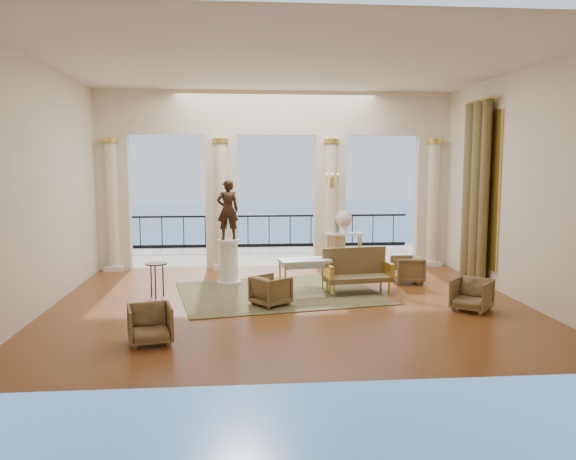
{
  "coord_description": "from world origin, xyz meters",
  "views": [
    {
      "loc": [
        -0.93,
        -10.59,
        2.69
      ],
      "look_at": [
        0.03,
        0.6,
        1.35
      ],
      "focal_mm": 35.0,
      "sensor_mm": 36.0,
      "label": 1
    }
  ],
  "objects": [
    {
      "name": "armchair_b",
      "position": [
        3.28,
        -0.87,
        0.33
      ],
      "size": [
        0.87,
        0.87,
        0.65
      ],
      "primitive_type": "imported",
      "rotation": [
        0.0,
        0.0,
        -0.72
      ],
      "color": "#4A3B23",
      "rests_on": "ground"
    },
    {
      "name": "armchair_a",
      "position": [
        -2.29,
        -2.27,
        0.32
      ],
      "size": [
        0.75,
        0.72,
        0.65
      ],
      "primitive_type": "imported",
      "rotation": [
        0.0,
        0.0,
        0.25
      ],
      "color": "#4A3B23",
      "rests_on": "ground"
    },
    {
      "name": "window_frame",
      "position": [
        4.47,
        1.5,
        2.1
      ],
      "size": [
        0.04,
        1.6,
        3.4
      ],
      "primitive_type": "cube",
      "color": "gold",
      "rests_on": "room_walls"
    },
    {
      "name": "headland",
      "position": [
        -30.0,
        70.0,
        -3.0
      ],
      "size": [
        22.0,
        18.0,
        6.0
      ],
      "primitive_type": "cube",
      "color": "black",
      "rests_on": "sea"
    },
    {
      "name": "console_table",
      "position": [
        1.72,
        3.55,
        0.76
      ],
      "size": [
        0.96,
        0.38,
        0.91
      ],
      "rotation": [
        0.0,
        0.0,
        0.0
      ],
      "color": "silver",
      "rests_on": "ground"
    },
    {
      "name": "curtain",
      "position": [
        4.28,
        1.5,
        2.02
      ],
      "size": [
        0.33,
        1.4,
        4.09
      ],
      "color": "brown",
      "rests_on": "ground"
    },
    {
      "name": "side_table",
      "position": [
        -2.62,
        0.68,
        0.6
      ],
      "size": [
        0.43,
        0.43,
        0.7
      ],
      "color": "black",
      "rests_on": "ground"
    },
    {
      "name": "terrace",
      "position": [
        0.0,
        5.8,
        -0.05
      ],
      "size": [
        10.0,
        3.6,
        0.1
      ],
      "primitive_type": "cube",
      "color": "#B7AC97",
      "rests_on": "ground"
    },
    {
      "name": "armchair_c",
      "position": [
        2.83,
        1.61,
        0.33
      ],
      "size": [
        0.6,
        0.64,
        0.66
      ],
      "primitive_type": "imported",
      "rotation": [
        0.0,
        0.0,
        -1.57
      ],
      "color": "#4A3B23",
      "rests_on": "ground"
    },
    {
      "name": "statue",
      "position": [
        -1.2,
        1.8,
        1.67
      ],
      "size": [
        0.53,
        0.4,
        1.32
      ],
      "primitive_type": "imported",
      "rotation": [
        0.0,
        0.0,
        3.34
      ],
      "color": "black",
      "rests_on": "pedestal"
    },
    {
      "name": "rug",
      "position": [
        -0.14,
        0.8,
        0.01
      ],
      "size": [
        4.5,
        3.79,
        0.02
      ],
      "primitive_type": "cube",
      "rotation": [
        0.0,
        0.0,
        0.19
      ],
      "color": "#2D3418",
      "rests_on": "ground"
    },
    {
      "name": "game_table",
      "position": [
        0.39,
        0.8,
        0.64
      ],
      "size": [
        1.12,
        0.73,
        0.71
      ],
      "rotation": [
        0.0,
        0.0,
        0.17
      ],
      "color": "#AECADE",
      "rests_on": "ground"
    },
    {
      "name": "palm_tree",
      "position": [
        2.0,
        6.6,
        4.09
      ],
      "size": [
        2.0,
        2.0,
        4.5
      ],
      "color": "#4C3823",
      "rests_on": "terrace"
    },
    {
      "name": "settee",
      "position": [
        1.49,
        0.79,
        0.46
      ],
      "size": [
        1.46,
        0.78,
        0.92
      ],
      "rotation": [
        0.0,
        0.0,
        0.14
      ],
      "color": "#4A3B23",
      "rests_on": "ground"
    },
    {
      "name": "arcade",
      "position": [
        -0.0,
        3.82,
        2.58
      ],
      "size": [
        9.0,
        0.56,
        4.5
      ],
      "color": "beige",
      "rests_on": "ground"
    },
    {
      "name": "room_walls",
      "position": [
        0.0,
        -1.12,
        2.88
      ],
      "size": [
        9.0,
        9.0,
        9.0
      ],
      "color": "#EEE2C7",
      "rests_on": "ground"
    },
    {
      "name": "sea",
      "position": [
        0.0,
        60.0,
        -6.0
      ],
      "size": [
        160.0,
        160.0,
        0.0
      ],
      "primitive_type": "plane",
      "color": "#265092",
      "rests_on": "ground"
    },
    {
      "name": "floor",
      "position": [
        0.0,
        0.0,
        0.0
      ],
      "size": [
        9.0,
        9.0,
        0.0
      ],
      "primitive_type": "plane",
      "color": "#462711",
      "rests_on": "ground"
    },
    {
      "name": "urn",
      "position": [
        1.72,
        3.55,
        1.24
      ],
      "size": [
        0.44,
        0.44,
        0.58
      ],
      "color": "white",
      "rests_on": "console_table"
    },
    {
      "name": "wall_sconce",
      "position": [
        1.4,
        3.51,
        2.23
      ],
      "size": [
        0.3,
        0.11,
        0.33
      ],
      "color": "gold",
      "rests_on": "arcade"
    },
    {
      "name": "balustrade",
      "position": [
        0.0,
        7.4,
        0.41
      ],
      "size": [
        9.0,
        0.06,
        1.03
      ],
      "color": "black",
      "rests_on": "terrace"
    },
    {
      "name": "pedestal",
      "position": [
        -1.2,
        1.8,
        0.49
      ],
      "size": [
        0.55,
        0.55,
        1.01
      ],
      "color": "silver",
      "rests_on": "ground"
    },
    {
      "name": "armchair_d",
      "position": [
        -0.36,
        -0.17,
        0.32
      ],
      "size": [
        0.83,
        0.84,
        0.63
      ],
      "primitive_type": "imported",
      "rotation": [
        0.0,
        0.0,
        2.21
      ],
      "color": "#4A3B23",
      "rests_on": "ground"
    }
  ]
}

